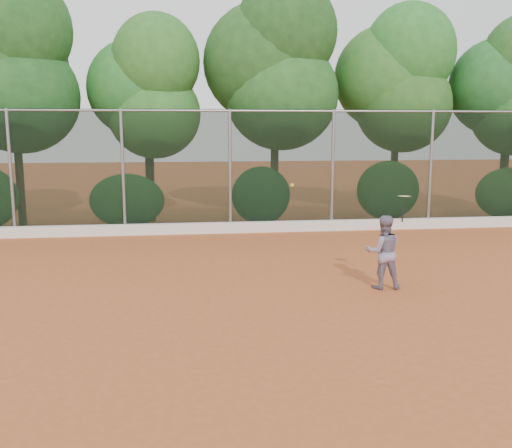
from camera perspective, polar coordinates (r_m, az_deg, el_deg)
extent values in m
plane|color=#AD5329|center=(9.82, 0.73, -8.20)|extent=(80.00, 80.00, 0.00)
cube|color=silver|center=(16.38, -2.51, -0.35)|extent=(24.00, 0.20, 0.30)
imported|color=gray|center=(10.97, 12.60, -2.75)|extent=(0.72, 0.58, 1.39)
cube|color=black|center=(16.36, -2.61, 5.28)|extent=(24.00, 0.01, 3.50)
cylinder|color=gray|center=(16.31, -2.65, 11.25)|extent=(24.00, 0.06, 0.06)
cylinder|color=gray|center=(16.98, -23.31, 4.66)|extent=(0.09, 0.09, 3.50)
cylinder|color=gray|center=(16.40, -13.16, 5.05)|extent=(0.09, 0.09, 3.50)
cylinder|color=gray|center=(16.36, -2.61, 5.28)|extent=(0.09, 0.09, 3.50)
cylinder|color=gray|center=(16.86, 7.66, 5.34)|extent=(0.09, 0.09, 3.50)
cylinder|color=gray|center=(17.86, 17.05, 5.24)|extent=(0.09, 0.09, 3.50)
cylinder|color=#3E2817|center=(18.90, -22.54, 4.24)|extent=(0.24, 0.24, 2.90)
ellipsoid|color=#286426|center=(18.71, -22.52, 11.72)|extent=(3.50, 2.90, 3.40)
ellipsoid|color=#2E6325|center=(19.20, -23.96, 14.56)|extent=(3.80, 3.10, 3.70)
ellipsoid|color=#2B6426|center=(18.77, -22.69, 17.54)|extent=(3.10, 2.60, 3.20)
cylinder|color=#3C2317|center=(18.68, -10.53, 4.00)|extent=(0.28, 0.28, 2.40)
ellipsoid|color=#286321|center=(18.48, -10.14, 10.78)|extent=(2.90, 2.40, 2.80)
ellipsoid|color=#205F21|center=(18.85, -11.72, 13.14)|extent=(3.20, 2.70, 3.10)
ellipsoid|color=#275B1F|center=(18.38, -10.00, 15.79)|extent=(2.70, 2.30, 2.90)
cylinder|color=#412A19|center=(18.54, 1.86, 5.05)|extent=(0.26, 0.26, 3.00)
ellipsoid|color=#35722B|center=(18.44, 2.59, 12.79)|extent=(3.60, 3.00, 3.50)
ellipsoid|color=#306325|center=(18.74, 0.88, 15.82)|extent=(3.90, 3.20, 3.80)
ellipsoid|color=#2C5E23|center=(18.56, 3.01, 18.67)|extent=(3.20, 2.70, 3.30)
cylinder|color=#472C1B|center=(19.80, 13.61, 4.64)|extent=(0.24, 0.24, 2.70)
ellipsoid|color=#254F1B|center=(19.72, 14.55, 11.42)|extent=(3.20, 2.70, 3.10)
ellipsoid|color=#265A1F|center=(19.88, 12.96, 14.07)|extent=(3.50, 2.90, 3.40)
ellipsoid|color=#216121|center=(19.79, 15.16, 16.33)|extent=(3.00, 2.50, 3.10)
cylinder|color=#412719|center=(21.05, 23.48, 4.13)|extent=(0.28, 0.28, 2.50)
ellipsoid|color=#2C752E|center=(21.04, 23.06, 12.48)|extent=(3.30, 2.80, 3.20)
ellipsoid|color=#31752C|center=(17.28, -12.77, 2.29)|extent=(2.20, 1.16, 1.60)
ellipsoid|color=#246026|center=(17.33, 0.51, 2.89)|extent=(1.80, 1.04, 1.76)
ellipsoid|color=#326827|center=(18.28, 13.06, 3.31)|extent=(2.00, 1.10, 1.84)
ellipsoid|color=#3A762D|center=(20.03, 23.87, 2.84)|extent=(2.16, 1.12, 1.64)
cylinder|color=black|center=(10.92, 14.44, 0.91)|extent=(0.03, 0.03, 0.27)
torus|color=black|center=(10.82, 14.63, 2.69)|extent=(0.27, 0.27, 0.02)
cylinder|color=#D7E844|center=(10.82, 14.63, 2.69)|extent=(0.23, 0.23, 0.00)
sphere|color=#B6C62D|center=(10.79, 3.64, 3.91)|extent=(0.07, 0.07, 0.07)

